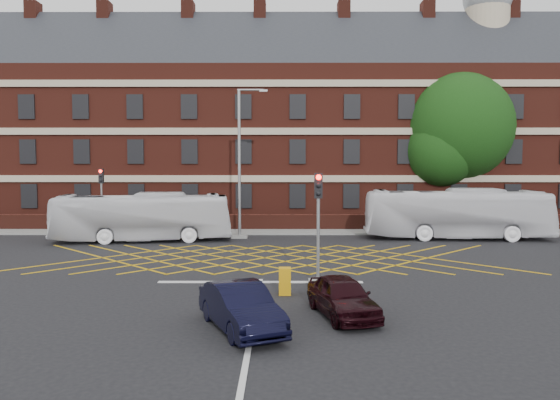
{
  "coord_description": "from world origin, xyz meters",
  "views": [
    {
      "loc": [
        0.84,
        -24.53,
        4.65
      ],
      "look_at": [
        0.75,
        1.5,
        2.89
      ],
      "focal_mm": 35.0,
      "sensor_mm": 36.0,
      "label": 1
    }
  ],
  "objects_px": {
    "car_navy": "(241,307)",
    "direction_signs": "(88,213)",
    "traffic_light_near": "(318,239)",
    "traffic_light_far": "(102,207)",
    "street_lamp": "(240,187)",
    "bus_right": "(457,214)",
    "utility_cabinet": "(285,281)",
    "car_maroon": "(343,296)",
    "deciduous_tree": "(457,134)",
    "bus_left": "(143,217)"
  },
  "relations": [
    {
      "from": "utility_cabinet",
      "to": "bus_left",
      "type": "bearing_deg",
      "value": 122.44
    },
    {
      "from": "deciduous_tree",
      "to": "utility_cabinet",
      "type": "bearing_deg",
      "value": -120.32
    },
    {
      "from": "bus_right",
      "to": "direction_signs",
      "type": "relative_size",
      "value": 5.07
    },
    {
      "from": "car_navy",
      "to": "car_maroon",
      "type": "height_order",
      "value": "car_navy"
    },
    {
      "from": "traffic_light_far",
      "to": "street_lamp",
      "type": "relative_size",
      "value": 0.46
    },
    {
      "from": "bus_right",
      "to": "deciduous_tree",
      "type": "height_order",
      "value": "deciduous_tree"
    },
    {
      "from": "car_maroon",
      "to": "street_lamp",
      "type": "height_order",
      "value": "street_lamp"
    },
    {
      "from": "traffic_light_far",
      "to": "street_lamp",
      "type": "distance_m",
      "value": 9.61
    },
    {
      "from": "deciduous_tree",
      "to": "direction_signs",
      "type": "distance_m",
      "value": 27.36
    },
    {
      "from": "traffic_light_near",
      "to": "traffic_light_far",
      "type": "xyz_separation_m",
      "value": [
        -13.25,
        15.24,
        0.0
      ]
    },
    {
      "from": "direction_signs",
      "to": "utility_cabinet",
      "type": "height_order",
      "value": "direction_signs"
    },
    {
      "from": "street_lamp",
      "to": "car_navy",
      "type": "bearing_deg",
      "value": -85.67
    },
    {
      "from": "bus_right",
      "to": "utility_cabinet",
      "type": "xyz_separation_m",
      "value": [
        -10.62,
        -14.24,
        -1.07
      ]
    },
    {
      "from": "bus_left",
      "to": "traffic_light_far",
      "type": "distance_m",
      "value": 5.03
    },
    {
      "from": "bus_right",
      "to": "street_lamp",
      "type": "xyz_separation_m",
      "value": [
        -13.3,
        0.51,
        1.63
      ]
    },
    {
      "from": "traffic_light_near",
      "to": "street_lamp",
      "type": "distance_m",
      "value": 13.94
    },
    {
      "from": "traffic_light_far",
      "to": "direction_signs",
      "type": "distance_m",
      "value": 1.04
    },
    {
      "from": "car_navy",
      "to": "direction_signs",
      "type": "distance_m",
      "value": 23.99
    },
    {
      "from": "bus_left",
      "to": "car_navy",
      "type": "height_order",
      "value": "bus_left"
    },
    {
      "from": "deciduous_tree",
      "to": "traffic_light_near",
      "type": "bearing_deg",
      "value": -119.47
    },
    {
      "from": "bus_right",
      "to": "traffic_light_near",
      "type": "relative_size",
      "value": 2.61
    },
    {
      "from": "bus_right",
      "to": "direction_signs",
      "type": "bearing_deg",
      "value": 87.36
    },
    {
      "from": "deciduous_tree",
      "to": "car_maroon",
      "type": "bearing_deg",
      "value": -114.37
    },
    {
      "from": "traffic_light_near",
      "to": "direction_signs",
      "type": "distance_m",
      "value": 20.93
    },
    {
      "from": "bus_right",
      "to": "car_maroon",
      "type": "relative_size",
      "value": 3.1
    },
    {
      "from": "deciduous_tree",
      "to": "bus_right",
      "type": "bearing_deg",
      "value": -107.33
    },
    {
      "from": "car_navy",
      "to": "utility_cabinet",
      "type": "distance_m",
      "value": 4.31
    },
    {
      "from": "street_lamp",
      "to": "utility_cabinet",
      "type": "bearing_deg",
      "value": -79.71
    },
    {
      "from": "car_maroon",
      "to": "traffic_light_far",
      "type": "distance_m",
      "value": 23.83
    },
    {
      "from": "bus_right",
      "to": "street_lamp",
      "type": "height_order",
      "value": "street_lamp"
    },
    {
      "from": "traffic_light_far",
      "to": "bus_left",
      "type": "bearing_deg",
      "value": -44.33
    },
    {
      "from": "direction_signs",
      "to": "deciduous_tree",
      "type": "bearing_deg",
      "value": 12.53
    },
    {
      "from": "traffic_light_far",
      "to": "utility_cabinet",
      "type": "xyz_separation_m",
      "value": [
        11.98,
        -16.7,
        -1.29
      ]
    },
    {
      "from": "car_navy",
      "to": "street_lamp",
      "type": "distance_m",
      "value": 19.09
    },
    {
      "from": "direction_signs",
      "to": "street_lamp",
      "type": "bearing_deg",
      "value": -11.45
    },
    {
      "from": "car_navy",
      "to": "direction_signs",
      "type": "height_order",
      "value": "direction_signs"
    },
    {
      "from": "bus_right",
      "to": "car_maroon",
      "type": "height_order",
      "value": "bus_right"
    },
    {
      "from": "car_navy",
      "to": "car_maroon",
      "type": "xyz_separation_m",
      "value": [
        2.99,
        1.37,
        -0.03
      ]
    },
    {
      "from": "car_maroon",
      "to": "traffic_light_near",
      "type": "height_order",
      "value": "traffic_light_near"
    },
    {
      "from": "utility_cabinet",
      "to": "car_navy",
      "type": "bearing_deg",
      "value": -106.89
    },
    {
      "from": "car_navy",
      "to": "traffic_light_far",
      "type": "height_order",
      "value": "traffic_light_far"
    },
    {
      "from": "car_maroon",
      "to": "deciduous_tree",
      "type": "distance_m",
      "value": 28.57
    },
    {
      "from": "utility_cabinet",
      "to": "street_lamp",
      "type": "bearing_deg",
      "value": 100.29
    },
    {
      "from": "bus_right",
      "to": "traffic_light_near",
      "type": "height_order",
      "value": "traffic_light_near"
    },
    {
      "from": "deciduous_tree",
      "to": "utility_cabinet",
      "type": "distance_m",
      "value": 26.99
    },
    {
      "from": "traffic_light_near",
      "to": "direction_signs",
      "type": "height_order",
      "value": "traffic_light_near"
    },
    {
      "from": "deciduous_tree",
      "to": "traffic_light_near",
      "type": "xyz_separation_m",
      "value": [
        -11.97,
        -21.18,
        -5.08
      ]
    },
    {
      "from": "bus_left",
      "to": "deciduous_tree",
      "type": "bearing_deg",
      "value": -74.22
    },
    {
      "from": "utility_cabinet",
      "to": "traffic_light_far",
      "type": "bearing_deg",
      "value": 125.64
    },
    {
      "from": "car_navy",
      "to": "deciduous_tree",
      "type": "relative_size",
      "value": 0.34
    }
  ]
}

